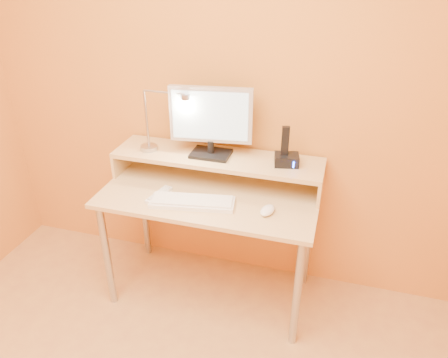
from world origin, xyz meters
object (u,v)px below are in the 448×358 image
(phone_dock, at_px, (287,160))
(keyboard, at_px, (192,202))
(monitor_panel, at_px, (211,115))
(mouse, at_px, (267,210))
(lamp_base, at_px, (149,148))
(remote_control, at_px, (159,195))

(phone_dock, distance_m, keyboard, 0.56)
(phone_dock, height_order, keyboard, phone_dock)
(monitor_panel, xyz_separation_m, phone_dock, (0.43, -0.01, -0.21))
(phone_dock, relative_size, keyboard, 0.29)
(monitor_panel, height_order, phone_dock, monitor_panel)
(keyboard, relative_size, mouse, 3.99)
(monitor_panel, relative_size, keyboard, 1.03)
(phone_dock, height_order, mouse, phone_dock)
(lamp_base, height_order, remote_control, lamp_base)
(keyboard, height_order, remote_control, keyboard)
(lamp_base, relative_size, mouse, 0.90)
(lamp_base, distance_m, phone_dock, 0.80)
(monitor_panel, xyz_separation_m, keyboard, (-0.01, -0.29, -0.39))
(lamp_base, xyz_separation_m, remote_control, (0.15, -0.23, -0.16))
(lamp_base, height_order, keyboard, lamp_base)
(keyboard, bearing_deg, mouse, -6.44)
(monitor_panel, bearing_deg, mouse, -43.23)
(keyboard, height_order, mouse, mouse)
(monitor_panel, bearing_deg, remote_control, -136.67)
(lamp_base, distance_m, mouse, 0.80)
(keyboard, bearing_deg, remote_control, 163.65)
(phone_dock, distance_m, mouse, 0.32)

